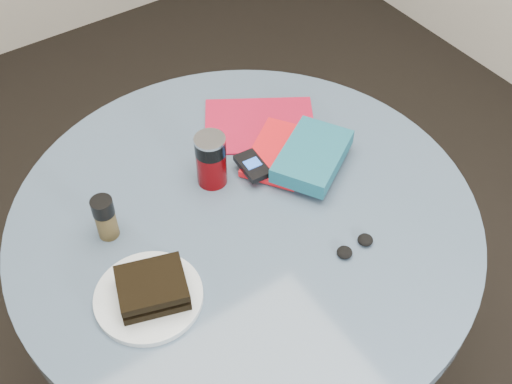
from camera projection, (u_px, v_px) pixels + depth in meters
ground at (248, 377)px, 1.91m from camera, size 4.00×4.00×0.00m
table at (245, 260)px, 1.48m from camera, size 1.00×1.00×0.75m
plate at (149, 297)px, 1.21m from camera, size 0.22×0.22×0.01m
sandwich at (152, 288)px, 1.19m from camera, size 0.15×0.14×0.04m
soda_can at (211, 160)px, 1.38m from camera, size 0.09×0.09×0.13m
pepper_grinder at (105, 218)px, 1.28m from camera, size 0.05×0.05×0.10m
magazine at (260, 125)px, 1.54m from camera, size 0.33×0.31×0.00m
red_book at (280, 153)px, 1.46m from camera, size 0.23×0.22×0.02m
novel at (312, 156)px, 1.42m from camera, size 0.23×0.21×0.04m
mp3_player at (252, 166)px, 1.41m from camera, size 0.06×0.09×0.02m
headphones at (355, 246)px, 1.29m from camera, size 0.09×0.03×0.02m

